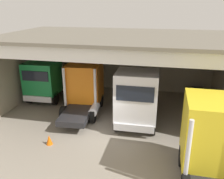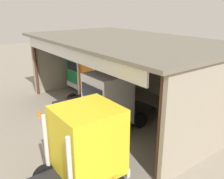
# 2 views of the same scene
# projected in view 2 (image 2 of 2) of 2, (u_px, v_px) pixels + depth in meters

# --- Properties ---
(ground_plane) EXTENTS (80.00, 80.00, 0.00)m
(ground_plane) POSITION_uv_depth(u_px,v_px,m) (76.00, 124.00, 16.76)
(ground_plane) COLOR gray
(ground_plane) RESTS_ON ground
(workshop_shed) EXTENTS (15.67, 9.33, 5.43)m
(workshop_shed) POSITION_uv_depth(u_px,v_px,m) (135.00, 60.00, 18.49)
(workshop_shed) COLOR #9E937F
(workshop_shed) RESTS_ON ground
(truck_green_center_right_bay) EXTENTS (2.66, 5.00, 3.46)m
(truck_green_center_right_bay) POSITION_uv_depth(u_px,v_px,m) (87.00, 72.00, 23.08)
(truck_green_center_right_bay) COLOR #197F3D
(truck_green_center_right_bay) RESTS_ON ground
(truck_orange_center_bay) EXTENTS (2.77, 5.49, 3.46)m
(truck_orange_center_bay) POSITION_uv_depth(u_px,v_px,m) (98.00, 83.00, 19.51)
(truck_orange_center_bay) COLOR orange
(truck_orange_center_bay) RESTS_ON ground
(truck_white_yard_outside) EXTENTS (2.69, 4.89, 3.71)m
(truck_white_yard_outside) POSITION_uv_depth(u_px,v_px,m) (110.00, 101.00, 15.54)
(truck_white_yard_outside) COLOR white
(truck_white_yard_outside) RESTS_ON ground
(truck_yellow_right_bay) EXTENTS (2.60, 4.53, 3.73)m
(truck_yellow_right_bay) POSITION_uv_depth(u_px,v_px,m) (84.00, 147.00, 10.34)
(truck_yellow_right_bay) COLOR yellow
(truck_yellow_right_bay) RESTS_ON ground
(oil_drum) EXTENTS (0.58, 0.58, 0.86)m
(oil_drum) POSITION_uv_depth(u_px,v_px,m) (224.00, 124.00, 15.77)
(oil_drum) COLOR #197233
(oil_drum) RESTS_ON ground
(tool_cart) EXTENTS (0.90, 0.60, 1.00)m
(tool_cart) POSITION_uv_depth(u_px,v_px,m) (220.00, 121.00, 16.01)
(tool_cart) COLOR black
(tool_cart) RESTS_ON ground
(traffic_cone) EXTENTS (0.36, 0.36, 0.56)m
(traffic_cone) POSITION_uv_depth(u_px,v_px,m) (39.00, 113.00, 17.70)
(traffic_cone) COLOR orange
(traffic_cone) RESTS_ON ground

